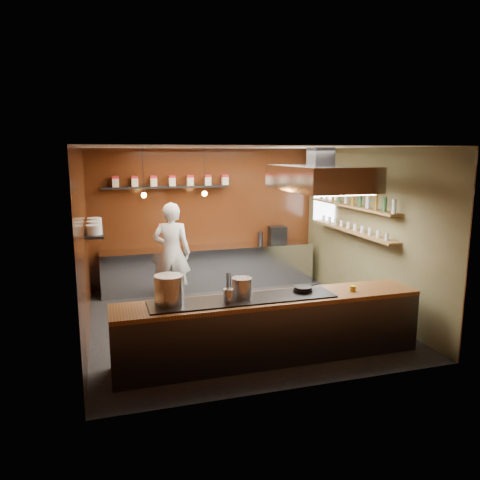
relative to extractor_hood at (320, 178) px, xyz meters
name	(u,v)px	position (x,y,z in m)	size (l,w,h in m)	color
floor	(238,321)	(-1.30, 0.40, -2.51)	(5.00, 5.00, 0.00)	black
back_wall	(206,218)	(-1.30, 2.90, -1.01)	(5.00, 5.00, 0.00)	#361709
left_wall	(84,245)	(-3.80, 0.40, -1.01)	(5.00, 5.00, 0.00)	#361709
right_wall	(367,230)	(1.20, 0.40, -1.01)	(5.00, 5.00, 0.00)	brown
ceiling	(238,147)	(-1.30, 0.40, 0.49)	(5.00, 5.00, 0.00)	silver
window_pane	(324,200)	(1.15, 2.10, -0.61)	(1.00, 1.00, 0.00)	white
prep_counter	(210,267)	(-1.30, 2.57, -2.06)	(4.60, 0.65, 0.90)	silver
pass_counter	(270,328)	(-1.30, -1.20, -2.04)	(4.40, 0.72, 0.94)	#38383D
tin_shelf	(165,187)	(-2.20, 2.76, -0.31)	(2.60, 0.26, 0.04)	black
plate_shelf	(95,231)	(-3.64, 1.40, -0.96)	(0.30, 1.40, 0.04)	black
bottle_shelf_upper	(352,206)	(1.04, 0.70, -0.59)	(0.26, 2.80, 0.04)	olive
bottle_shelf_lower	(351,231)	(1.04, 0.70, -1.06)	(0.26, 2.80, 0.04)	olive
extractor_hood	(320,178)	(0.00, 0.00, 0.00)	(1.20, 2.00, 0.72)	#38383D
pendant_left	(144,193)	(-2.70, 2.10, -0.35)	(0.10, 0.10, 0.95)	black
pendant_right	(205,191)	(-1.50, 2.10, -0.35)	(0.10, 0.10, 0.95)	black
storage_tins	(172,181)	(-2.05, 2.76, -0.17)	(2.43, 0.13, 0.22)	beige
plate_stacks	(94,226)	(-3.64, 1.40, -0.86)	(0.26, 1.16, 0.16)	silver
bottles	(353,199)	(1.04, 0.70, -0.45)	(0.06, 2.66, 0.24)	silver
wine_glasses	(352,226)	(1.04, 0.70, -0.97)	(0.07, 2.37, 0.13)	silver
stockpot_large	(169,289)	(-2.70, -1.11, -1.37)	(0.39, 0.39, 0.38)	silver
stockpot_small	(242,287)	(-1.69, -1.10, -1.43)	(0.29, 0.29, 0.27)	silver
utensil_crock	(229,295)	(-1.93, -1.28, -1.48)	(0.14, 0.14, 0.18)	silver
frying_pan	(303,289)	(-0.77, -1.12, -1.53)	(0.43, 0.28, 0.07)	black
butter_jar	(353,288)	(-0.05, -1.27, -1.54)	(0.09, 0.09, 0.08)	gold
espresso_machine	(277,234)	(0.29, 2.64, -1.42)	(0.37, 0.35, 0.37)	black
chef	(172,253)	(-2.23, 1.81, -1.52)	(0.72, 0.47, 1.98)	white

